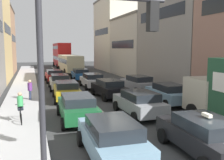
{
  "coord_description": "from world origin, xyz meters",
  "views": [
    {
      "loc": [
        -5.92,
        -6.42,
        4.05
      ],
      "look_at": [
        0.0,
        12.0,
        1.6
      ],
      "focal_mm": 40.36,
      "sensor_mm": 36.0,
      "label": 1
    }
  ],
  "objects_px": {
    "taxi_centre_lane_front": "(203,135)",
    "sedan_left_lane_fifth": "(54,75)",
    "bus_mid_queue_primary": "(70,62)",
    "pedestrian_near_kerb": "(30,89)",
    "wagon_left_lane_second": "(77,107)",
    "sedan_left_lane_front": "(112,138)",
    "sedan_left_lane_third": "(66,90)",
    "bus_far_queue_secondary": "(61,54)",
    "traffic_light_pole": "(88,57)",
    "sedan_right_lane_behind_truck": "(168,93)",
    "hatchback_centre_lane_third": "(109,88)",
    "wagon_right_lane_far": "(138,83)",
    "cyclist_on_sidewalk": "(20,108)",
    "coupe_centre_lane_fourth": "(92,80)",
    "sedan_centre_lane_fifth": "(80,74)",
    "sedan_left_lane_fourth": "(60,81)",
    "sedan_centre_lane_second": "(139,103)"
  },
  "relations": [
    {
      "from": "hatchback_centre_lane_third",
      "to": "bus_far_queue_secondary",
      "type": "distance_m",
      "value": 34.26
    },
    {
      "from": "sedan_left_lane_front",
      "to": "sedan_left_lane_fifth",
      "type": "height_order",
      "value": "same"
    },
    {
      "from": "traffic_light_pole",
      "to": "sedan_centre_lane_second",
      "type": "distance_m",
      "value": 8.89
    },
    {
      "from": "sedan_left_lane_fourth",
      "to": "bus_mid_queue_primary",
      "type": "xyz_separation_m",
      "value": [
        3.4,
        16.16,
        0.96
      ]
    },
    {
      "from": "wagon_left_lane_second",
      "to": "sedan_left_lane_front",
      "type": "bearing_deg",
      "value": -174.54
    },
    {
      "from": "hatchback_centre_lane_third",
      "to": "bus_far_queue_secondary",
      "type": "relative_size",
      "value": 0.42
    },
    {
      "from": "wagon_right_lane_far",
      "to": "pedestrian_near_kerb",
      "type": "xyz_separation_m",
      "value": [
        -9.67,
        -1.41,
        0.15
      ]
    },
    {
      "from": "sedan_left_lane_fourth",
      "to": "cyclist_on_sidewalk",
      "type": "distance_m",
      "value": 11.54
    },
    {
      "from": "traffic_light_pole",
      "to": "pedestrian_near_kerb",
      "type": "relative_size",
      "value": 3.31
    },
    {
      "from": "traffic_light_pole",
      "to": "taxi_centre_lane_front",
      "type": "distance_m",
      "value": 5.62
    },
    {
      "from": "wagon_right_lane_far",
      "to": "sedan_left_lane_third",
      "type": "bearing_deg",
      "value": 101.7
    },
    {
      "from": "sedan_centre_lane_second",
      "to": "sedan_left_lane_third",
      "type": "relative_size",
      "value": 0.99
    },
    {
      "from": "traffic_light_pole",
      "to": "cyclist_on_sidewalk",
      "type": "xyz_separation_m",
      "value": [
        -2.12,
        7.35,
        -2.97
      ]
    },
    {
      "from": "taxi_centre_lane_front",
      "to": "sedan_centre_lane_second",
      "type": "height_order",
      "value": "taxi_centre_lane_front"
    },
    {
      "from": "taxi_centre_lane_front",
      "to": "sedan_left_lane_fifth",
      "type": "relative_size",
      "value": 1.01
    },
    {
      "from": "sedan_left_lane_third",
      "to": "pedestrian_near_kerb",
      "type": "height_order",
      "value": "pedestrian_near_kerb"
    },
    {
      "from": "traffic_light_pole",
      "to": "sedan_left_lane_front",
      "type": "distance_m",
      "value": 3.7
    },
    {
      "from": "bus_mid_queue_primary",
      "to": "sedan_left_lane_third",
      "type": "bearing_deg",
      "value": 169.81
    },
    {
      "from": "traffic_light_pole",
      "to": "hatchback_centre_lane_third",
      "type": "bearing_deg",
      "value": 70.52
    },
    {
      "from": "sedan_left_lane_third",
      "to": "pedestrian_near_kerb",
      "type": "distance_m",
      "value": 2.76
    },
    {
      "from": "taxi_centre_lane_front",
      "to": "wagon_left_lane_second",
      "type": "relative_size",
      "value": 1.01
    },
    {
      "from": "wagon_left_lane_second",
      "to": "hatchback_centre_lane_third",
      "type": "distance_m",
      "value": 7.02
    },
    {
      "from": "taxi_centre_lane_front",
      "to": "bus_mid_queue_primary",
      "type": "height_order",
      "value": "bus_mid_queue_primary"
    },
    {
      "from": "sedan_left_lane_third",
      "to": "bus_far_queue_secondary",
      "type": "xyz_separation_m",
      "value": [
        3.57,
        34.23,
        2.03
      ]
    },
    {
      "from": "bus_mid_queue_primary",
      "to": "cyclist_on_sidewalk",
      "type": "distance_m",
      "value": 28.04
    },
    {
      "from": "cyclist_on_sidewalk",
      "to": "sedan_left_lane_fifth",
      "type": "bearing_deg",
      "value": -15.33
    },
    {
      "from": "cyclist_on_sidewalk",
      "to": "pedestrian_near_kerb",
      "type": "relative_size",
      "value": 1.04
    },
    {
      "from": "sedan_centre_lane_second",
      "to": "bus_mid_queue_primary",
      "type": "bearing_deg",
      "value": -1.15
    },
    {
      "from": "hatchback_centre_lane_third",
      "to": "sedan_right_lane_behind_truck",
      "type": "relative_size",
      "value": 1.01
    },
    {
      "from": "sedan_centre_lane_second",
      "to": "bus_mid_queue_primary",
      "type": "distance_m",
      "value": 27.62
    },
    {
      "from": "sedan_left_lane_front",
      "to": "sedan_left_lane_third",
      "type": "distance_m",
      "value": 11.14
    },
    {
      "from": "sedan_left_lane_front",
      "to": "wagon_left_lane_second",
      "type": "distance_m",
      "value": 5.21
    },
    {
      "from": "sedan_left_lane_third",
      "to": "sedan_left_lane_fourth",
      "type": "height_order",
      "value": "same"
    },
    {
      "from": "sedan_left_lane_fifth",
      "to": "wagon_right_lane_far",
      "type": "bearing_deg",
      "value": -143.96
    },
    {
      "from": "bus_mid_queue_primary",
      "to": "pedestrian_near_kerb",
      "type": "distance_m",
      "value": 22.09
    },
    {
      "from": "sedan_right_lane_behind_truck",
      "to": "hatchback_centre_lane_third",
      "type": "bearing_deg",
      "value": 45.0
    },
    {
      "from": "traffic_light_pole",
      "to": "sedan_centre_lane_fifth",
      "type": "xyz_separation_m",
      "value": [
        4.38,
        24.57,
        -3.02
      ]
    },
    {
      "from": "sedan_left_lane_front",
      "to": "sedan_left_lane_fifth",
      "type": "relative_size",
      "value": 1.0
    },
    {
      "from": "sedan_left_lane_third",
      "to": "wagon_right_lane_far",
      "type": "height_order",
      "value": "same"
    },
    {
      "from": "taxi_centre_lane_front",
      "to": "sedan_left_lane_fourth",
      "type": "distance_m",
      "value": 17.77
    },
    {
      "from": "hatchback_centre_lane_third",
      "to": "sedan_left_lane_fourth",
      "type": "bearing_deg",
      "value": 28.33
    },
    {
      "from": "wagon_left_lane_second",
      "to": "pedestrian_near_kerb",
      "type": "xyz_separation_m",
      "value": [
        -2.52,
        6.43,
        0.15
      ]
    },
    {
      "from": "sedan_centre_lane_second",
      "to": "traffic_light_pole",
      "type": "bearing_deg",
      "value": 145.04
    },
    {
      "from": "sedan_left_lane_third",
      "to": "sedan_right_lane_behind_truck",
      "type": "relative_size",
      "value": 1.0
    },
    {
      "from": "sedan_centre_lane_second",
      "to": "pedestrian_near_kerb",
      "type": "xyz_separation_m",
      "value": [
        -6.27,
        6.42,
        0.15
      ]
    },
    {
      "from": "coupe_centre_lane_fourth",
      "to": "sedan_left_lane_fifth",
      "type": "xyz_separation_m",
      "value": [
        -3.31,
        5.81,
        0.0
      ]
    },
    {
      "from": "coupe_centre_lane_fourth",
      "to": "traffic_light_pole",
      "type": "bearing_deg",
      "value": 166.51
    },
    {
      "from": "coupe_centre_lane_fourth",
      "to": "sedan_centre_lane_fifth",
      "type": "distance_m",
      "value": 6.37
    },
    {
      "from": "sedan_left_lane_fourth",
      "to": "wagon_right_lane_far",
      "type": "height_order",
      "value": "same"
    },
    {
      "from": "sedan_centre_lane_fifth",
      "to": "cyclist_on_sidewalk",
      "type": "relative_size",
      "value": 2.5
    }
  ]
}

